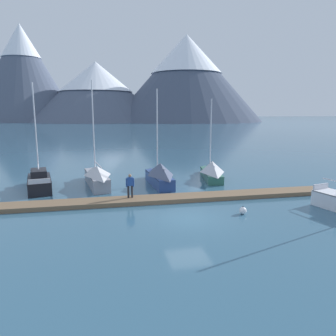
{
  "coord_description": "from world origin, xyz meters",
  "views": [
    {
      "loc": [
        -4.81,
        -17.34,
        6.28
      ],
      "look_at": [
        0.0,
        6.0,
        2.0
      ],
      "focal_mm": 33.82,
      "sensor_mm": 36.0,
      "label": 1
    }
  ],
  "objects_px": {
    "person_on_dock": "(130,184)",
    "sailboat_nearest_berth": "(39,181)",
    "mooring_buoy_channel_marker": "(243,211)",
    "sailboat_second_berth": "(96,176)",
    "sailboat_mid_dock_port": "(159,174)",
    "sailboat_mid_dock_starboard": "(211,170)"
  },
  "relations": [
    {
      "from": "sailboat_nearest_berth",
      "to": "sailboat_mid_dock_port",
      "type": "distance_m",
      "value": 9.84
    },
    {
      "from": "sailboat_mid_dock_port",
      "to": "sailboat_mid_dock_starboard",
      "type": "relative_size",
      "value": 1.1
    },
    {
      "from": "sailboat_mid_dock_starboard",
      "to": "sailboat_mid_dock_port",
      "type": "bearing_deg",
      "value": -164.22
    },
    {
      "from": "sailboat_mid_dock_starboard",
      "to": "mooring_buoy_channel_marker",
      "type": "relative_size",
      "value": 13.93
    },
    {
      "from": "person_on_dock",
      "to": "sailboat_mid_dock_port",
      "type": "bearing_deg",
      "value": 58.71
    },
    {
      "from": "person_on_dock",
      "to": "sailboat_nearest_berth",
      "type": "bearing_deg",
      "value": 143.16
    },
    {
      "from": "sailboat_second_berth",
      "to": "sailboat_mid_dock_port",
      "type": "bearing_deg",
      "value": -8.9
    },
    {
      "from": "sailboat_mid_dock_port",
      "to": "person_on_dock",
      "type": "xyz_separation_m",
      "value": [
        -2.86,
        -4.7,
        0.31
      ]
    },
    {
      "from": "sailboat_nearest_berth",
      "to": "mooring_buoy_channel_marker",
      "type": "distance_m",
      "value": 16.48
    },
    {
      "from": "sailboat_mid_dock_port",
      "to": "sailboat_mid_dock_starboard",
      "type": "bearing_deg",
      "value": 15.78
    },
    {
      "from": "sailboat_mid_dock_starboard",
      "to": "person_on_dock",
      "type": "relative_size",
      "value": 4.39
    },
    {
      "from": "sailboat_nearest_berth",
      "to": "sailboat_mid_dock_starboard",
      "type": "xyz_separation_m",
      "value": [
        15.08,
        0.98,
        0.16
      ]
    },
    {
      "from": "sailboat_second_berth",
      "to": "person_on_dock",
      "type": "height_order",
      "value": "sailboat_second_berth"
    },
    {
      "from": "person_on_dock",
      "to": "mooring_buoy_channel_marker",
      "type": "relative_size",
      "value": 3.17
    },
    {
      "from": "sailboat_nearest_berth",
      "to": "sailboat_mid_dock_port",
      "type": "xyz_separation_m",
      "value": [
        9.82,
        -0.51,
        0.28
      ]
    },
    {
      "from": "sailboat_second_berth",
      "to": "person_on_dock",
      "type": "relative_size",
      "value": 5.23
    },
    {
      "from": "sailboat_mid_dock_port",
      "to": "mooring_buoy_channel_marker",
      "type": "relative_size",
      "value": 15.28
    },
    {
      "from": "sailboat_second_berth",
      "to": "person_on_dock",
      "type": "distance_m",
      "value": 6.05
    },
    {
      "from": "sailboat_second_berth",
      "to": "sailboat_mid_dock_starboard",
      "type": "xyz_separation_m",
      "value": [
        10.54,
        0.66,
        -0.05
      ]
    },
    {
      "from": "sailboat_second_berth",
      "to": "sailboat_mid_dock_port",
      "type": "distance_m",
      "value": 5.34
    },
    {
      "from": "sailboat_mid_dock_port",
      "to": "person_on_dock",
      "type": "height_order",
      "value": "sailboat_mid_dock_port"
    },
    {
      "from": "sailboat_second_berth",
      "to": "sailboat_mid_dock_port",
      "type": "height_order",
      "value": "sailboat_second_berth"
    }
  ]
}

